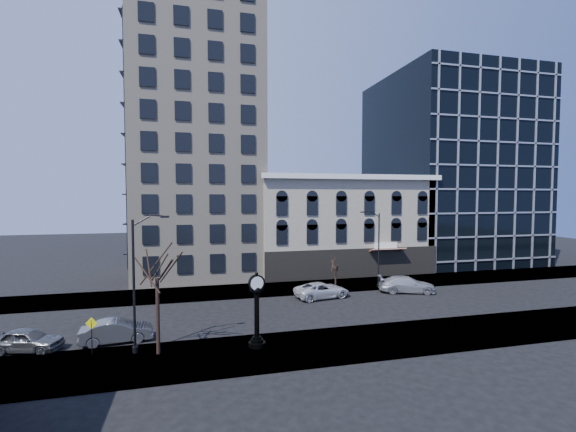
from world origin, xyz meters
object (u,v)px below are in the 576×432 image
object	(u,v)px
street_lamp_near	(144,246)
car_near_b	(117,331)
warning_sign	(92,329)
car_near_a	(27,340)
street_clock	(257,313)

from	to	relation	value
street_lamp_near	car_near_b	bearing A→B (deg)	128.50
warning_sign	car_near_b	distance (m)	2.54
car_near_a	street_lamp_near	bearing A→B (deg)	-92.40
car_near_b	street_clock	bearing A→B (deg)	-116.73
street_lamp_near	car_near_a	world-z (taller)	street_lamp_near
warning_sign	car_near_a	distance (m)	4.70
street_clock	street_lamp_near	size ratio (longest dim) A/B	0.55
street_clock	car_near_b	distance (m)	9.75
warning_sign	car_near_b	xyz separation A→B (m)	(1.07, 2.11, -0.95)
street_clock	warning_sign	bearing A→B (deg)	158.99
street_lamp_near	warning_sign	bearing A→B (deg)	171.31
warning_sign	car_near_a	world-z (taller)	warning_sign
street_lamp_near	car_near_a	size ratio (longest dim) A/B	2.06
street_clock	car_near_a	distance (m)	14.72
warning_sign	car_near_a	bearing A→B (deg)	170.42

